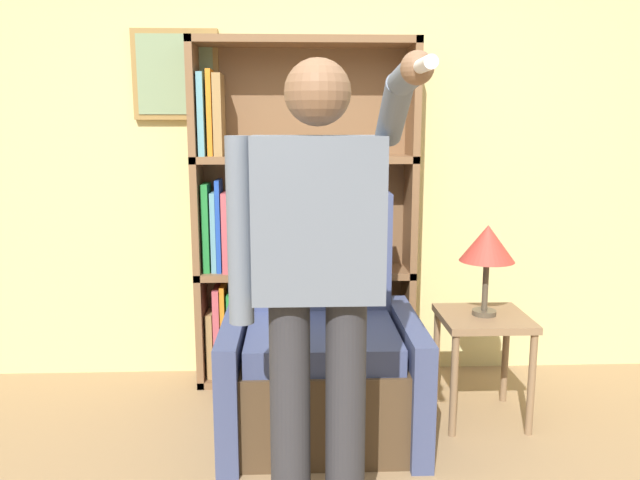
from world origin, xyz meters
name	(u,v)px	position (x,y,z in m)	size (l,w,h in m)	color
wall_back	(319,142)	(-0.01, 2.03, 1.40)	(8.00, 0.11, 2.80)	#DBCC84
bookcase	(286,220)	(-0.20, 1.87, 0.96)	(1.26, 0.28, 1.97)	brown
armchair	(321,357)	(-0.03, 1.25, 0.37)	(0.95, 0.82, 1.16)	#4C3823
person_standing	(317,269)	(-0.08, 0.46, 1.00)	(0.61, 0.78, 1.73)	#2D2D33
side_table	(483,333)	(0.80, 1.31, 0.46)	(0.44, 0.44, 0.56)	#846647
table_lamp	(487,246)	(0.80, 1.31, 0.91)	(0.27, 0.27, 0.46)	#4C4233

